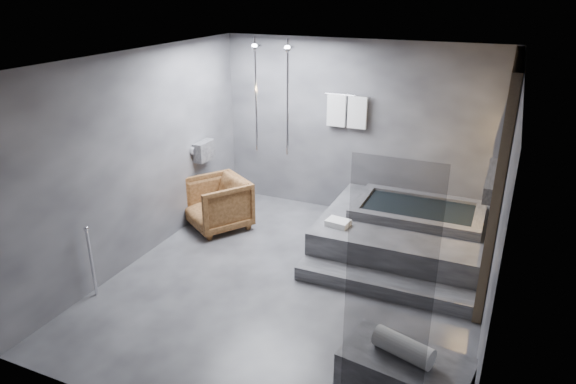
% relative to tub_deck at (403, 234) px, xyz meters
% --- Properties ---
extents(room, '(5.00, 5.04, 2.82)m').
position_rel_tub_deck_xyz_m(room, '(-0.65, -1.21, 1.48)').
color(room, '#2C2C2F').
rests_on(room, ground).
extents(tub_deck, '(2.20, 2.00, 0.50)m').
position_rel_tub_deck_xyz_m(tub_deck, '(0.00, 0.00, 0.00)').
color(tub_deck, '#313133').
rests_on(tub_deck, ground).
extents(tub_step, '(2.20, 0.36, 0.18)m').
position_rel_tub_deck_xyz_m(tub_step, '(0.00, -1.18, -0.16)').
color(tub_step, '#313133').
rests_on(tub_step, ground).
extents(concrete_bench, '(1.20, 0.78, 0.50)m').
position_rel_tub_deck_xyz_m(concrete_bench, '(0.62, -2.89, 0.00)').
color(concrete_bench, '#343437').
rests_on(concrete_bench, ground).
extents(driftwood_chair, '(1.19, 1.20, 0.79)m').
position_rel_tub_deck_xyz_m(driftwood_chair, '(-2.80, -0.40, 0.15)').
color(driftwood_chair, '#3E230F').
rests_on(driftwood_chair, ground).
extents(rolled_towel, '(0.57, 0.35, 0.19)m').
position_rel_tub_deck_xyz_m(rolled_towel, '(0.58, -2.89, 0.35)').
color(rolled_towel, silver).
rests_on(rolled_towel, concrete_bench).
extents(deck_towel, '(0.33, 0.26, 0.08)m').
position_rel_tub_deck_xyz_m(deck_towel, '(-0.78, -0.60, 0.29)').
color(deck_towel, silver).
rests_on(deck_towel, tub_deck).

